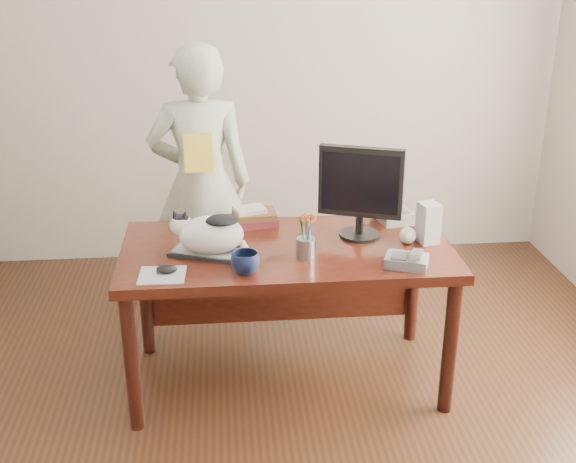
# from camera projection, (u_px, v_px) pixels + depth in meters

# --- Properties ---
(room) EXTENTS (4.50, 4.50, 4.50)m
(room) POSITION_uv_depth(u_px,v_px,m) (302.00, 164.00, 2.71)
(room) COLOR black
(room) RESTS_ON ground
(desk) EXTENTS (1.60, 0.80, 0.75)m
(desk) POSITION_uv_depth(u_px,v_px,m) (286.00, 267.00, 3.62)
(desk) COLOR black
(desk) RESTS_ON ground
(keyboard) EXTENTS (0.43, 0.28, 0.02)m
(keyboard) POSITION_uv_depth(u_px,v_px,m) (212.00, 253.00, 3.39)
(keyboard) COLOR black
(keyboard) RESTS_ON desk
(cat) EXTENTS (0.39, 0.28, 0.22)m
(cat) POSITION_uv_depth(u_px,v_px,m) (209.00, 233.00, 3.35)
(cat) COLOR silver
(cat) RESTS_ON keyboard
(monitor) EXTENTS (0.40, 0.26, 0.47)m
(monitor) POSITION_uv_depth(u_px,v_px,m) (361.00, 188.00, 3.50)
(monitor) COLOR black
(monitor) RESTS_ON desk
(pen_cup) EXTENTS (0.11, 0.11, 0.22)m
(pen_cup) POSITION_uv_depth(u_px,v_px,m) (306.00, 245.00, 3.35)
(pen_cup) COLOR gray
(pen_cup) RESTS_ON desk
(mousepad) EXTENTS (0.21, 0.19, 0.00)m
(mousepad) POSITION_uv_depth(u_px,v_px,m) (162.00, 275.00, 3.20)
(mousepad) COLOR #9FA2AA
(mousepad) RESTS_ON desk
(mouse) EXTENTS (0.10, 0.06, 0.04)m
(mouse) POSITION_uv_depth(u_px,v_px,m) (167.00, 269.00, 3.21)
(mouse) COLOR black
(mouse) RESTS_ON mousepad
(coffee_mug) EXTENTS (0.18, 0.18, 0.10)m
(coffee_mug) POSITION_uv_depth(u_px,v_px,m) (245.00, 263.00, 3.20)
(coffee_mug) COLOR black
(coffee_mug) RESTS_ON desk
(phone) EXTENTS (0.23, 0.20, 0.09)m
(phone) POSITION_uv_depth(u_px,v_px,m) (408.00, 260.00, 3.28)
(phone) COLOR slate
(phone) RESTS_ON desk
(speaker) EXTENTS (0.11, 0.12, 0.20)m
(speaker) POSITION_uv_depth(u_px,v_px,m) (428.00, 223.00, 3.51)
(speaker) COLOR #A7A7A9
(speaker) RESTS_ON desk
(baseball) EXTENTS (0.08, 0.08, 0.08)m
(baseball) POSITION_uv_depth(u_px,v_px,m) (408.00, 235.00, 3.52)
(baseball) COLOR white
(baseball) RESTS_ON desk
(book_stack) EXTENTS (0.27, 0.22, 0.09)m
(book_stack) POSITION_uv_depth(u_px,v_px,m) (253.00, 217.00, 3.76)
(book_stack) COLOR #53161C
(book_stack) RESTS_ON desk
(calculator) EXTENTS (0.20, 0.25, 0.07)m
(calculator) POSITION_uv_depth(u_px,v_px,m) (393.00, 214.00, 3.81)
(calculator) COLOR slate
(calculator) RESTS_ON desk
(person) EXTENTS (0.61, 0.41, 1.63)m
(person) POSITION_uv_depth(u_px,v_px,m) (201.00, 184.00, 4.18)
(person) COLOR silver
(person) RESTS_ON ground
(held_book) EXTENTS (0.16, 0.10, 0.21)m
(held_book) POSITION_uv_depth(u_px,v_px,m) (198.00, 153.00, 3.93)
(held_book) COLOR gold
(held_book) RESTS_ON person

